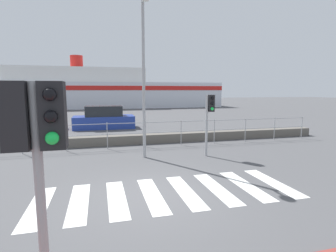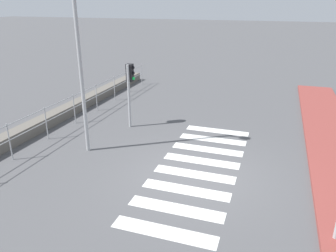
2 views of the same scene
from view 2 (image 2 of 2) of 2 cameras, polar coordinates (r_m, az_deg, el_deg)
ground_plane at (r=9.68m, az=4.55°, el=-8.53°), size 160.00×160.00×0.00m
crosswalk at (r=10.11m, az=5.27°, el=-7.16°), size 6.75×2.40×0.01m
seawall at (r=12.70m, az=-25.74°, el=-2.10°), size 21.61×0.55×0.45m
harbor_fence at (r=11.92m, az=-23.13°, el=-0.14°), size 19.49×0.04×1.23m
traffic_light_far at (r=12.84m, az=-6.67°, el=7.73°), size 0.34×0.32×2.50m
streetlamp at (r=10.42m, az=-14.75°, el=14.72°), size 0.32×0.93×6.06m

